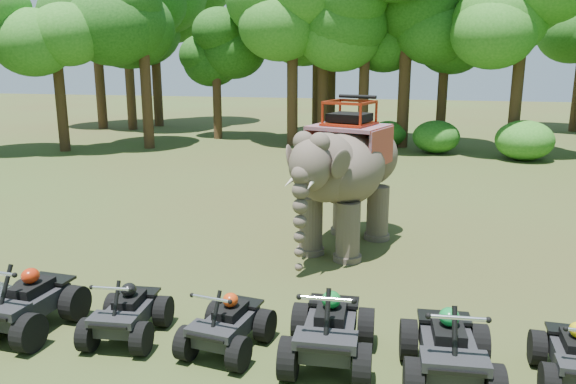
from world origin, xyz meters
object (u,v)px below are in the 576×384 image
atv_4 (449,340)px  atv_3 (330,321)px  atv_0 (26,294)px  atv_1 (126,306)px  atv_2 (227,317)px  elephant (347,174)px

atv_4 → atv_3: bearing=170.2°
atv_0 → atv_1: (1.84, 0.13, -0.10)m
atv_2 → atv_4: atv_4 is taller
atv_4 → atv_2: bearing=173.0°
atv_2 → atv_3: bearing=8.7°
atv_0 → atv_1: size_ratio=1.17×
atv_2 → atv_3: (1.69, -0.01, 0.11)m
atv_1 → atv_2: 1.80m
elephant → atv_2: 5.90m
atv_0 → atv_3: (5.33, 0.09, 0.01)m
atv_1 → atv_4: (5.28, -0.24, 0.10)m
atv_2 → atv_4: (3.48, -0.21, 0.10)m
atv_1 → atv_4: size_ratio=0.85×
atv_3 → atv_4: 1.80m
atv_0 → atv_3: bearing=5.2°
atv_0 → atv_3: atv_3 is taller
atv_3 → atv_4: atv_3 is taller
elephant → atv_3: elephant is taller
elephant → atv_4: (2.19, -5.82, -1.20)m
atv_0 → atv_2: (3.64, 0.10, -0.10)m
elephant → atv_4: elephant is taller
atv_0 → atv_3: 5.33m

